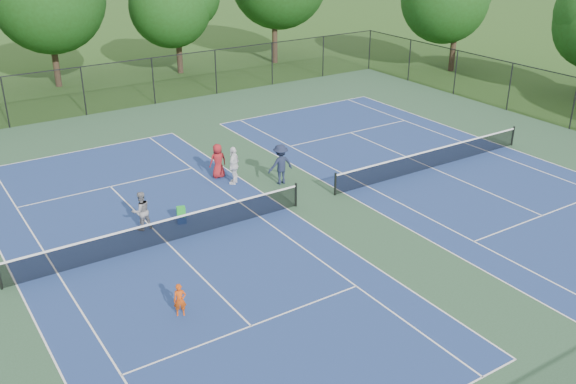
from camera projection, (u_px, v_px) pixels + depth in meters
ground at (316, 201)px, 28.01m from camera, size 140.00×140.00×0.00m
court_pad at (316, 201)px, 28.01m from camera, size 36.00×36.00×0.01m
tennis_court_left at (167, 240)px, 24.46m from camera, size 12.00×23.83×1.07m
tennis_court_right at (432, 166)px, 31.47m from camera, size 12.00×23.83×1.07m
perimeter_fence at (316, 167)px, 27.35m from camera, size 36.08×36.08×3.02m
child_player at (180, 300)px, 19.93m from camera, size 0.47×0.40×1.11m
instructor at (141, 211)px, 25.20m from camera, size 0.83×0.67×1.61m
bystander_a at (234, 165)px, 29.40m from camera, size 1.07×1.04×1.80m
bystander_b at (281, 164)px, 29.37m from camera, size 1.25×0.75×1.90m
bystander_c at (218, 161)px, 30.10m from camera, size 0.86×0.60×1.66m
ball_crate at (182, 219)px, 25.98m from camera, size 0.44×0.42×0.30m
ball_hopper at (181, 212)px, 25.84m from camera, size 0.41×0.37×0.40m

